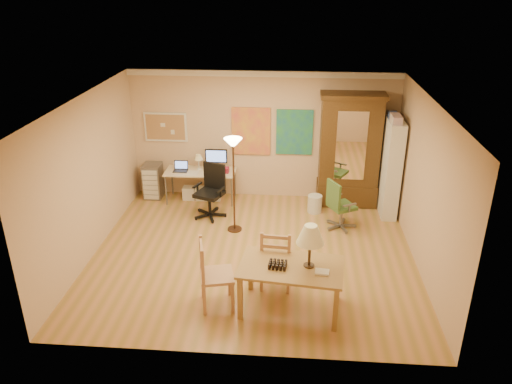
# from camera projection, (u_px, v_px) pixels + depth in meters

# --- Properties ---
(floor) EXTENTS (5.50, 5.50, 0.00)m
(floor) POSITION_uv_depth(u_px,v_px,m) (253.00, 254.00, 8.66)
(floor) COLOR #A27E39
(floor) RESTS_ON ground
(crown_molding) EXTENTS (5.50, 0.08, 0.12)m
(crown_molding) POSITION_uv_depth(u_px,v_px,m) (263.00, 74.00, 9.83)
(crown_molding) COLOR white
(crown_molding) RESTS_ON floor
(corkboard) EXTENTS (0.90, 0.04, 0.62)m
(corkboard) POSITION_uv_depth(u_px,v_px,m) (166.00, 127.00, 10.45)
(corkboard) COLOR #AF7F52
(corkboard) RESTS_ON floor
(art_panel_left) EXTENTS (0.80, 0.04, 1.00)m
(art_panel_left) POSITION_uv_depth(u_px,v_px,m) (251.00, 131.00, 10.34)
(art_panel_left) COLOR yellow
(art_panel_left) RESTS_ON floor
(art_panel_right) EXTENTS (0.75, 0.04, 0.95)m
(art_panel_right) POSITION_uv_depth(u_px,v_px,m) (294.00, 132.00, 10.27)
(art_panel_right) COLOR teal
(art_panel_right) RESTS_ON floor
(dining_table) EXTENTS (1.54, 1.03, 1.36)m
(dining_table) POSITION_uv_depth(u_px,v_px,m) (298.00, 257.00, 6.90)
(dining_table) COLOR brown
(dining_table) RESTS_ON floor
(ladder_chair_back) EXTENTS (0.50, 0.48, 1.01)m
(ladder_chair_back) POSITION_uv_depth(u_px,v_px,m) (276.00, 260.00, 7.57)
(ladder_chair_back) COLOR #A67C4C
(ladder_chair_back) RESTS_ON floor
(ladder_chair_left) EXTENTS (0.57, 0.58, 1.06)m
(ladder_chair_left) POSITION_uv_depth(u_px,v_px,m) (214.00, 276.00, 7.14)
(ladder_chair_left) COLOR #A67C4C
(ladder_chair_left) RESTS_ON floor
(torchiere_lamp) EXTENTS (0.33, 0.33, 1.81)m
(torchiere_lamp) POSITION_uv_depth(u_px,v_px,m) (233.00, 158.00, 8.87)
(torchiere_lamp) COLOR #41291A
(torchiere_lamp) RESTS_ON floor
(computer_desk) EXTENTS (1.47, 0.64, 1.11)m
(computer_desk) POSITION_uv_depth(u_px,v_px,m) (203.00, 182.00, 10.55)
(computer_desk) COLOR beige
(computer_desk) RESTS_ON floor
(office_chair_black) EXTENTS (0.66, 0.66, 1.07)m
(office_chair_black) POSITION_uv_depth(u_px,v_px,m) (211.00, 203.00, 9.88)
(office_chair_black) COLOR black
(office_chair_black) RESTS_ON floor
(office_chair_green) EXTENTS (0.60, 0.60, 0.97)m
(office_chair_green) POSITION_uv_depth(u_px,v_px,m) (340.00, 215.00, 9.43)
(office_chair_green) COLOR slate
(office_chair_green) RESTS_ON floor
(drawer_cart) EXTENTS (0.37, 0.45, 0.74)m
(drawer_cart) POSITION_uv_depth(u_px,v_px,m) (153.00, 181.00, 10.70)
(drawer_cart) COLOR slate
(drawer_cart) RESTS_ON floor
(armoire) EXTENTS (1.27, 0.60, 2.34)m
(armoire) POSITION_uv_depth(u_px,v_px,m) (349.00, 157.00, 10.16)
(armoire) COLOR #3D2410
(armoire) RESTS_ON floor
(bookshelf) EXTENTS (0.29, 0.77, 1.93)m
(bookshelf) POSITION_uv_depth(u_px,v_px,m) (391.00, 169.00, 9.73)
(bookshelf) COLOR white
(bookshelf) RESTS_ON floor
(wastebin) EXTENTS (0.29, 0.29, 0.36)m
(wastebin) POSITION_uv_depth(u_px,v_px,m) (315.00, 204.00, 10.09)
(wastebin) COLOR silver
(wastebin) RESTS_ON floor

